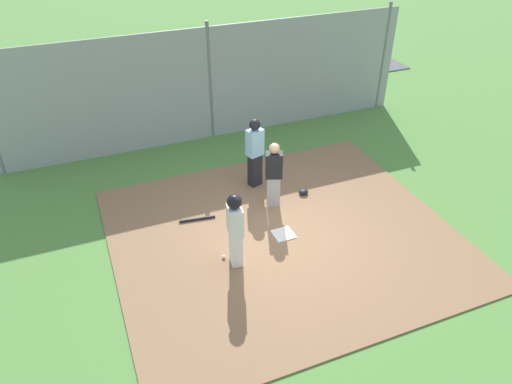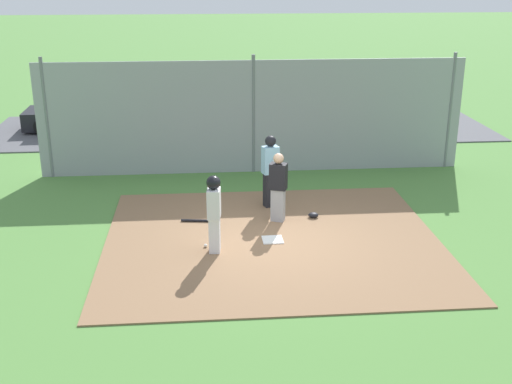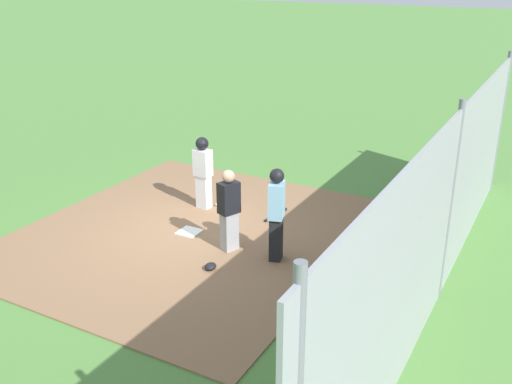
# 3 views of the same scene
# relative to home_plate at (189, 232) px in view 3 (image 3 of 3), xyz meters

# --- Properties ---
(ground_plane) EXTENTS (140.00, 140.00, 0.00)m
(ground_plane) POSITION_rel_home_plate_xyz_m (0.00, 0.00, -0.04)
(ground_plane) COLOR #51843D
(dirt_infield) EXTENTS (7.20, 6.40, 0.03)m
(dirt_infield) POSITION_rel_home_plate_xyz_m (0.00, 0.00, -0.03)
(dirt_infield) COLOR #896647
(dirt_infield) RESTS_ON ground_plane
(home_plate) EXTENTS (0.45, 0.45, 0.02)m
(home_plate) POSITION_rel_home_plate_xyz_m (0.00, 0.00, 0.00)
(home_plate) COLOR white
(home_plate) RESTS_ON dirt_infield
(catcher) EXTENTS (0.45, 0.38, 1.62)m
(catcher) POSITION_rel_home_plate_xyz_m (-0.25, -1.13, 0.83)
(catcher) COLOR #9E9EA3
(catcher) RESTS_ON dirt_infield
(umpire) EXTENTS (0.44, 0.36, 1.79)m
(umpire) POSITION_rel_home_plate_xyz_m (-0.17, -2.09, 0.94)
(umpire) COLOR black
(umpire) RESTS_ON dirt_infield
(runner) EXTENTS (0.30, 0.41, 1.65)m
(runner) POSITION_rel_home_plate_xyz_m (1.26, 0.46, 0.93)
(runner) COLOR silver
(runner) RESTS_ON dirt_infield
(baseball_bat) EXTENTS (0.81, 0.17, 0.06)m
(baseball_bat) POSITION_rel_home_plate_xyz_m (1.59, -1.19, 0.02)
(baseball_bat) COLOR black
(baseball_bat) RESTS_ON dirt_infield
(catcher_mask) EXTENTS (0.24, 0.20, 0.12)m
(catcher_mask) POSITION_rel_home_plate_xyz_m (-1.10, -1.24, 0.05)
(catcher_mask) COLOR black
(catcher_mask) RESTS_ON dirt_infield
(baseball) EXTENTS (0.07, 0.07, 0.07)m
(baseball) POSITION_rel_home_plate_xyz_m (1.45, 0.24, 0.03)
(baseball) COLOR white
(baseball) RESTS_ON dirt_infield
(backstop_fence) EXTENTS (12.00, 0.10, 3.35)m
(backstop_fence) POSITION_rel_home_plate_xyz_m (0.00, -5.04, 1.56)
(backstop_fence) COLOR #93999E
(backstop_fence) RESTS_ON ground_plane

